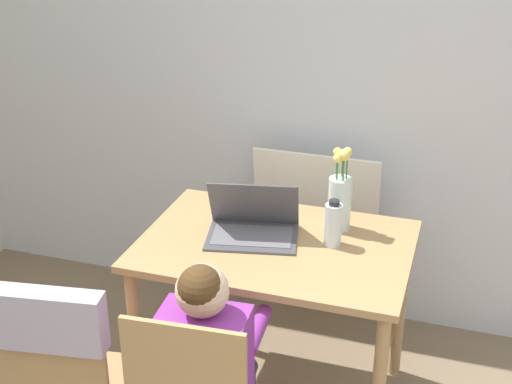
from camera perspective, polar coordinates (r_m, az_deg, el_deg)
The scene contains 8 objects.
wall_back at distance 3.28m, azimuth 10.33°, elevation 9.16°, with size 6.40×0.05×2.50m.
dining_table at distance 2.86m, azimuth 1.56°, elevation -5.91°, with size 1.06×0.73×0.76m.
chair_spare at distance 2.49m, azimuth -15.39°, elevation -13.00°, with size 0.46×0.48×0.94m.
person_seated at distance 2.42m, azimuth -3.72°, elevation -13.18°, with size 0.32×0.44×1.01m.
laptop at distance 2.83m, azimuth -0.25°, elevation -2.50°, with size 0.40×0.32×0.23m.
flower_vase at distance 2.86m, azimuth 6.72°, elevation -0.42°, with size 0.09×0.09×0.35m.
water_bottle at distance 2.76m, azimuth 6.19°, elevation -2.57°, with size 0.07×0.07×0.19m.
cardboard_panel at distance 3.51m, azimuth 4.78°, elevation -3.55°, with size 0.60×0.14×0.91m.
Camera 1 is at (0.40, -0.92, 2.11)m, focal length 50.00 mm.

